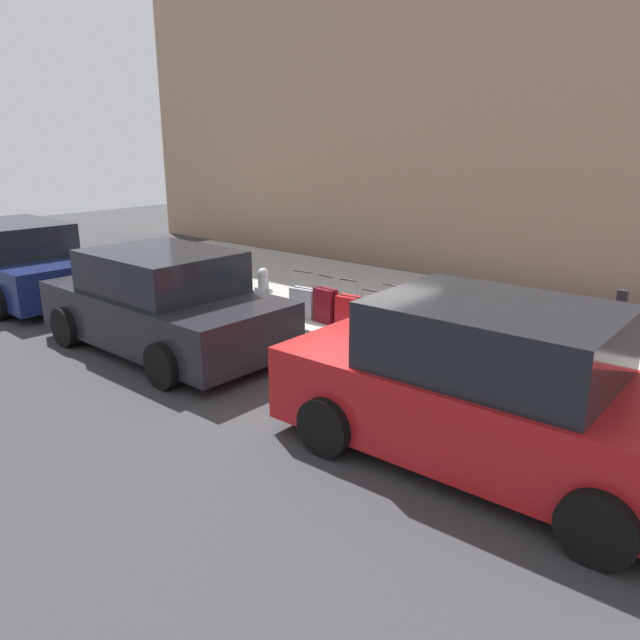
{
  "coord_description": "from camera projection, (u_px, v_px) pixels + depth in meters",
  "views": [
    {
      "loc": [
        -5.87,
        7.29,
        3.23
      ],
      "look_at": [
        -0.33,
        0.76,
        0.67
      ],
      "focal_mm": 34.45,
      "sensor_mm": 36.0,
      "label": 1
    }
  ],
  "objects": [
    {
      "name": "ground_plane",
      "position": [
        335.0,
        345.0,
        9.89
      ],
      "size": [
        40.0,
        40.0,
        0.0
      ],
      "primitive_type": "plane",
      "color": "#333335"
    },
    {
      "name": "sidewalk_curb",
      "position": [
        417.0,
        309.0,
        11.69
      ],
      "size": [
        18.0,
        5.0,
        0.14
      ],
      "primitive_type": "cube",
      "color": "#9E9B93",
      "rests_on": "ground_plane"
    },
    {
      "name": "suitcase_red_0",
      "position": [
        532.0,
        352.0,
        8.34
      ],
      "size": [
        0.43,
        0.23,
        0.77
      ],
      "color": "red",
      "rests_on": "sidewalk_curb"
    },
    {
      "name": "suitcase_maroon_1",
      "position": [
        496.0,
        341.0,
        8.5
      ],
      "size": [
        0.4,
        0.25,
        0.98
      ],
      "color": "maroon",
      "rests_on": "sidewalk_curb"
    },
    {
      "name": "suitcase_silver_2",
      "position": [
        469.0,
        336.0,
        8.83
      ],
      "size": [
        0.4,
        0.28,
        0.91
      ],
      "color": "#9EA0A8",
      "rests_on": "sidewalk_curb"
    },
    {
      "name": "suitcase_teal_3",
      "position": [
        442.0,
        329.0,
        9.09
      ],
      "size": [
        0.37,
        0.24,
        0.92
      ],
      "color": "#0F606B",
      "rests_on": "sidewalk_curb"
    },
    {
      "name": "suitcase_olive_4",
      "position": [
        417.0,
        324.0,
        9.36
      ],
      "size": [
        0.39,
        0.23,
        0.93
      ],
      "color": "#59601E",
      "rests_on": "sidewalk_curb"
    },
    {
      "name": "suitcase_navy_5",
      "position": [
        392.0,
        321.0,
        9.7
      ],
      "size": [
        0.46,
        0.23,
        0.89
      ],
      "color": "navy",
      "rests_on": "sidewalk_curb"
    },
    {
      "name": "suitcase_black_6",
      "position": [
        369.0,
        317.0,
        10.03
      ],
      "size": [
        0.38,
        0.19,
        0.73
      ],
      "color": "black",
      "rests_on": "sidewalk_curb"
    },
    {
      "name": "suitcase_red_7",
      "position": [
        348.0,
        311.0,
        10.31
      ],
      "size": [
        0.41,
        0.28,
        0.83
      ],
      "color": "red",
      "rests_on": "sidewalk_curb"
    },
    {
      "name": "suitcase_maroon_8",
      "position": [
        326.0,
        305.0,
        10.55
      ],
      "size": [
        0.41,
        0.23,
        0.84
      ],
      "color": "maroon",
      "rests_on": "sidewalk_curb"
    },
    {
      "name": "suitcase_silver_9",
      "position": [
        303.0,
        303.0,
        10.87
      ],
      "size": [
        0.49,
        0.25,
        0.84
      ],
      "color": "#9EA0A8",
      "rests_on": "sidewalk_curb"
    },
    {
      "name": "fire_hydrant",
      "position": [
        263.0,
        287.0,
        11.43
      ],
      "size": [
        0.39,
        0.21,
        0.76
      ],
      "color": "#99999E",
      "rests_on": "sidewalk_curb"
    },
    {
      "name": "bollard_post",
      "position": [
        229.0,
        284.0,
        11.82
      ],
      "size": [
        0.16,
        0.16,
        0.74
      ],
      "primitive_type": "cylinder",
      "color": "#333338",
      "rests_on": "sidewalk_curb"
    },
    {
      "name": "parking_meter",
      "position": [
        618.0,
        324.0,
        7.71
      ],
      "size": [
        0.12,
        0.09,
        1.27
      ],
      "color": "slate",
      "rests_on": "sidewalk_curb"
    },
    {
      "name": "parked_car_red_0",
      "position": [
        490.0,
        390.0,
        6.15
      ],
      "size": [
        4.41,
        2.14,
        1.69
      ],
      "color": "#AD1619",
      "rests_on": "ground_plane"
    },
    {
      "name": "parked_car_charcoal_1",
      "position": [
        164.0,
        304.0,
        9.53
      ],
      "size": [
        4.24,
        2.18,
        1.57
      ],
      "color": "black",
      "rests_on": "ground_plane"
    },
    {
      "name": "parked_car_navy_2",
      "position": [
        16.0,
        262.0,
        12.67
      ],
      "size": [
        4.71,
        2.21,
        1.56
      ],
      "color": "#141E4C",
      "rests_on": "ground_plane"
    }
  ]
}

